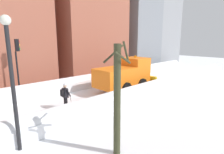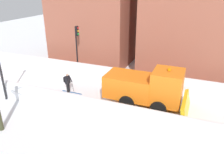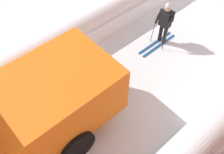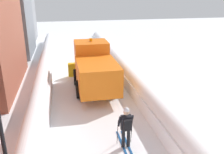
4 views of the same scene
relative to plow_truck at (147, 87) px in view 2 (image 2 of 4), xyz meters
name	(u,v)px [view 2 (image 2 of 4)]	position (x,y,z in m)	size (l,w,h in m)	color
ground_plane	(132,100)	(-0.40, -1.17, -1.48)	(80.00, 80.00, 0.00)	white
snowbank_left	(143,79)	(-3.30, -1.17, -0.88)	(1.10, 36.00, 1.26)	white
snowbank_right	(119,112)	(2.50, -1.17, -0.92)	(1.10, 36.00, 1.19)	white
plow_truck	(147,87)	(0.00, 0.00, 0.00)	(3.20, 5.98, 3.12)	orange
skier	(68,81)	(0.39, -6.40, -0.48)	(0.62, 1.80, 1.81)	black
traffic_light_pole	(77,41)	(-3.79, -7.85, 1.77)	(0.28, 0.42, 4.65)	black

